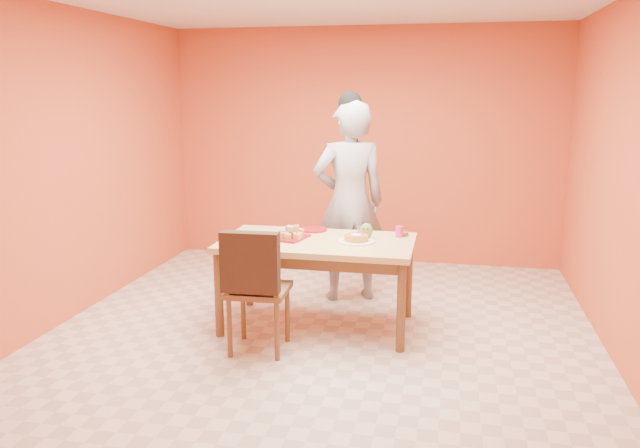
% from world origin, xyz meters
% --- Properties ---
extents(floor, '(5.00, 5.00, 0.00)m').
position_xyz_m(floor, '(0.00, 0.00, 0.00)').
color(floor, beige).
rests_on(floor, ground).
extents(wall_back, '(4.50, 0.00, 4.50)m').
position_xyz_m(wall_back, '(0.00, 2.50, 1.35)').
color(wall_back, '#CA4E2E').
rests_on(wall_back, floor).
extents(wall_left, '(0.00, 5.00, 5.00)m').
position_xyz_m(wall_left, '(-2.25, 0.00, 1.35)').
color(wall_left, '#CA4E2E').
rests_on(wall_left, floor).
extents(wall_right, '(0.00, 5.00, 5.00)m').
position_xyz_m(wall_right, '(2.25, 0.00, 1.35)').
color(wall_right, '#CA4E2E').
rests_on(wall_right, floor).
extents(dining_table, '(1.60, 0.90, 0.76)m').
position_xyz_m(dining_table, '(-0.07, 0.26, 0.67)').
color(dining_table, tan).
rests_on(dining_table, floor).
extents(dining_chair, '(0.47, 0.55, 0.99)m').
position_xyz_m(dining_chair, '(-0.41, -0.34, 0.51)').
color(dining_chair, brown).
rests_on(dining_chair, floor).
extents(pastry_pile, '(0.28, 0.28, 0.09)m').
position_xyz_m(pastry_pile, '(-0.34, 0.27, 0.82)').
color(pastry_pile, tan).
rests_on(pastry_pile, pastry_platter).
extents(person, '(0.81, 0.68, 1.90)m').
position_xyz_m(person, '(0.07, 1.05, 0.95)').
color(person, gray).
rests_on(person, floor).
extents(pastry_platter, '(0.38, 0.38, 0.02)m').
position_xyz_m(pastry_platter, '(-0.34, 0.27, 0.77)').
color(pastry_platter, maroon).
rests_on(pastry_platter, dining_table).
extents(red_dinner_plate, '(0.32, 0.32, 0.02)m').
position_xyz_m(red_dinner_plate, '(-0.18, 0.61, 0.77)').
color(red_dinner_plate, maroon).
rests_on(red_dinner_plate, dining_table).
extents(white_cake_plate, '(0.38, 0.38, 0.01)m').
position_xyz_m(white_cake_plate, '(0.26, 0.26, 0.77)').
color(white_cake_plate, white).
rests_on(white_cake_plate, dining_table).
extents(sponge_cake, '(0.24, 0.24, 0.05)m').
position_xyz_m(sponge_cake, '(0.26, 0.26, 0.79)').
color(sponge_cake, '#CA8934').
rests_on(sponge_cake, white_cake_plate).
extents(cake_server, '(0.10, 0.25, 0.01)m').
position_xyz_m(cake_server, '(0.27, 0.44, 0.82)').
color(cake_server, silver).
rests_on(cake_server, sponge_cake).
extents(egg_ornament, '(0.13, 0.11, 0.14)m').
position_xyz_m(egg_ornament, '(0.33, 0.38, 0.83)').
color(egg_ornament, olive).
rests_on(egg_ornament, dining_table).
extents(magenta_glass, '(0.07, 0.07, 0.09)m').
position_xyz_m(magenta_glass, '(0.59, 0.51, 0.81)').
color(magenta_glass, '#D82086').
rests_on(magenta_glass, dining_table).
extents(checker_tin, '(0.14, 0.14, 0.03)m').
position_xyz_m(checker_tin, '(0.61, 0.57, 0.78)').
color(checker_tin, '#33210D').
rests_on(checker_tin, dining_table).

